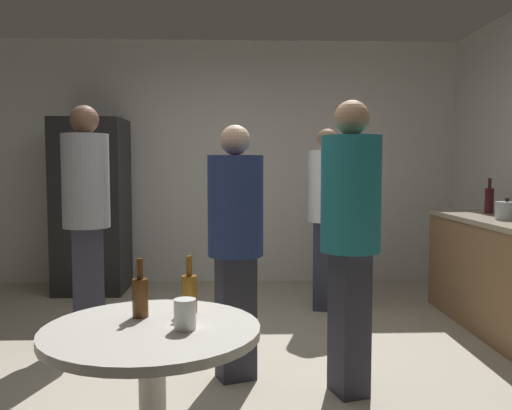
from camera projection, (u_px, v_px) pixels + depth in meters
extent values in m
cube|color=#B2A893|center=(217.00, 374.00, 3.56)|extent=(5.20, 5.20, 0.10)
cube|color=silver|center=(225.00, 163.00, 6.08)|extent=(5.32, 0.06, 2.70)
cube|color=black|center=(92.00, 206.00, 5.64)|extent=(0.70, 0.65, 1.80)
cube|color=#262628|center=(104.00, 199.00, 5.30)|extent=(0.03, 0.03, 0.60)
cube|color=olive|center=(509.00, 278.00, 4.26)|extent=(0.60, 1.87, 0.86)
cube|color=tan|center=(511.00, 222.00, 4.23)|extent=(0.64, 1.91, 0.04)
cylinder|color=#B2B2B7|center=(507.00, 211.00, 4.19)|extent=(0.17, 0.17, 0.14)
sphere|color=black|center=(507.00, 199.00, 4.18)|extent=(0.04, 0.04, 0.04)
cylinder|color=#3F141E|center=(489.00, 201.00, 4.76)|extent=(0.08, 0.08, 0.22)
cylinder|color=#3F141E|center=(490.00, 183.00, 4.74)|extent=(0.03, 0.03, 0.09)
cylinder|color=beige|center=(152.00, 331.00, 1.98)|extent=(0.80, 0.80, 0.03)
cylinder|color=#8C5919|center=(189.00, 294.00, 2.16)|extent=(0.06, 0.06, 0.15)
cylinder|color=#8C5919|center=(189.00, 266.00, 2.15)|extent=(0.02, 0.02, 0.08)
cylinder|color=#593314|center=(140.00, 298.00, 2.10)|extent=(0.06, 0.06, 0.15)
cylinder|color=#593314|center=(140.00, 269.00, 2.09)|extent=(0.02, 0.02, 0.08)
cylinder|color=white|center=(185.00, 314.00, 1.94)|extent=(0.08, 0.08, 0.11)
cube|color=#2D2D38|center=(88.00, 285.00, 4.00)|extent=(0.26, 0.23, 0.87)
cylinder|color=gray|center=(86.00, 181.00, 3.95)|extent=(0.43, 0.43, 0.69)
sphere|color=brown|center=(84.00, 119.00, 3.91)|extent=(0.21, 0.21, 0.21)
cube|color=#2D2D38|center=(236.00, 317.00, 3.34)|extent=(0.26, 0.24, 0.77)
cylinder|color=navy|center=(235.00, 206.00, 3.28)|extent=(0.44, 0.44, 0.61)
sphere|color=#D8AD8C|center=(235.00, 140.00, 3.25)|extent=(0.18, 0.18, 0.18)
cube|color=#2D2D38|center=(326.00, 266.00, 4.92)|extent=(0.26, 0.22, 0.81)
cylinder|color=white|center=(327.00, 186.00, 4.86)|extent=(0.42, 0.42, 0.64)
sphere|color=#8C6647|center=(327.00, 139.00, 4.83)|extent=(0.19, 0.19, 0.19)
cube|color=#2D2D38|center=(349.00, 323.00, 3.11)|extent=(0.22, 0.26, 0.83)
cylinder|color=#1E727A|center=(351.00, 194.00, 3.05)|extent=(0.42, 0.42, 0.66)
sphere|color=tan|center=(352.00, 118.00, 3.02)|extent=(0.20, 0.20, 0.20)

